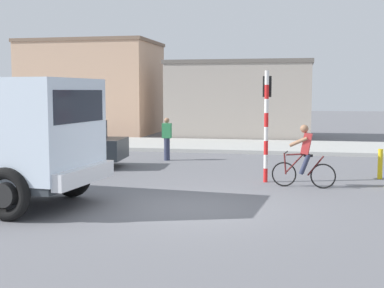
{
  "coord_description": "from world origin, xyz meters",
  "views": [
    {
      "loc": [
        2.4,
        -11.35,
        2.63
      ],
      "look_at": [
        -0.46,
        2.5,
        1.2
      ],
      "focal_mm": 49.38,
      "sensor_mm": 36.0,
      "label": 1
    }
  ],
  "objects_px": {
    "traffic_light_pole": "(267,110)",
    "pedestrian_near_kerb": "(167,138)",
    "bollard_far": "(380,164)",
    "cyclist": "(304,156)",
    "car_red_near": "(68,143)"
  },
  "relations": [
    {
      "from": "traffic_light_pole",
      "to": "pedestrian_near_kerb",
      "type": "distance_m",
      "value": 5.78
    },
    {
      "from": "pedestrian_near_kerb",
      "to": "bollard_far",
      "type": "bearing_deg",
      "value": -21.1
    },
    {
      "from": "cyclist",
      "to": "bollard_far",
      "type": "bearing_deg",
      "value": 40.48
    },
    {
      "from": "traffic_light_pole",
      "to": "bollard_far",
      "type": "relative_size",
      "value": 3.56
    },
    {
      "from": "traffic_light_pole",
      "to": "pedestrian_near_kerb",
      "type": "height_order",
      "value": "traffic_light_pole"
    },
    {
      "from": "pedestrian_near_kerb",
      "to": "cyclist",
      "type": "bearing_deg",
      "value": -43.07
    },
    {
      "from": "car_red_near",
      "to": "bollard_far",
      "type": "xyz_separation_m",
      "value": [
        10.23,
        -0.44,
        -0.37
      ]
    },
    {
      "from": "traffic_light_pole",
      "to": "car_red_near",
      "type": "bearing_deg",
      "value": 166.78
    },
    {
      "from": "bollard_far",
      "to": "cyclist",
      "type": "bearing_deg",
      "value": -139.52
    },
    {
      "from": "cyclist",
      "to": "bollard_far",
      "type": "distance_m",
      "value": 2.98
    },
    {
      "from": "pedestrian_near_kerb",
      "to": "traffic_light_pole",
      "type": "bearing_deg",
      "value": -45.09
    },
    {
      "from": "cyclist",
      "to": "traffic_light_pole",
      "type": "bearing_deg",
      "value": 145.73
    },
    {
      "from": "cyclist",
      "to": "pedestrian_near_kerb",
      "type": "distance_m",
      "value": 6.93
    },
    {
      "from": "bollard_far",
      "to": "pedestrian_near_kerb",
      "type": "bearing_deg",
      "value": 158.9
    },
    {
      "from": "cyclist",
      "to": "car_red_near",
      "type": "relative_size",
      "value": 0.42
    }
  ]
}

